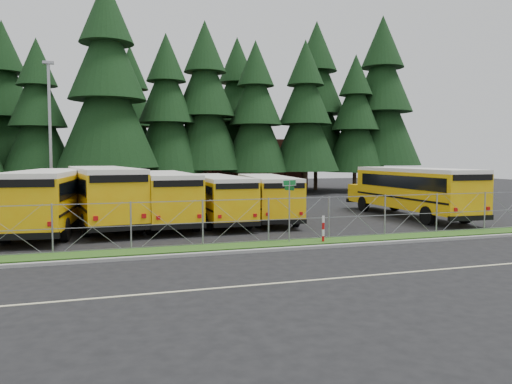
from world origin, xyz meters
TOP-DOWN VIEW (x-y plane):
  - ground at (0.00, 0.00)m, footprint 120.00×120.00m
  - curb at (0.00, -3.10)m, footprint 50.00×0.25m
  - grass_verge at (0.00, -1.70)m, footprint 50.00×1.40m
  - road_lane_line at (0.00, -8.00)m, footprint 50.00×0.12m
  - chainlink_fence at (0.00, -1.00)m, footprint 44.00×0.10m
  - brick_building at (6.00, 40.00)m, footprint 22.00×10.00m
  - bus_1 at (-10.53, 5.56)m, footprint 4.19×12.24m
  - bus_2 at (-7.97, 6.85)m, footprint 4.33×12.65m
  - bus_3 at (-4.63, 6.44)m, footprint 2.67×11.25m
  - bus_4 at (-1.73, 6.20)m, footprint 2.54×10.47m
  - bus_5 at (1.46, 6.34)m, footprint 3.82×10.49m
  - bus_east at (10.70, 4.90)m, footprint 3.16×12.01m
  - street_sign at (-0.20, -1.48)m, footprint 0.77×0.51m
  - striped_bollard at (1.26, -1.91)m, footprint 0.11×0.11m
  - light_standard at (-11.09, 14.18)m, footprint 0.70×0.35m
  - conifer_2 at (-12.99, 26.87)m, footprint 6.52×6.52m
  - conifer_3 at (-7.03, 24.88)m, footprint 8.89×8.89m
  - conifer_4 at (-1.52, 26.98)m, footprint 7.11×7.11m
  - conifer_5 at (2.44, 27.69)m, footprint 7.87×7.87m
  - conifer_6 at (7.51, 26.90)m, footprint 7.08×7.08m
  - conifer_7 at (12.79, 26.37)m, footprint 7.23×7.23m
  - conifer_8 at (18.92, 26.77)m, footprint 6.76×6.76m
  - conifer_9 at (22.88, 27.85)m, footprint 8.91×8.91m
  - conifer_10 at (-16.38, 31.39)m, footprint 7.61×7.61m
  - conifer_11 at (-4.42, 33.54)m, footprint 7.08×7.08m
  - conifer_12 at (6.91, 31.59)m, footprint 7.68×7.68m
  - conifer_13 at (16.28, 31.18)m, footprint 8.76×8.76m

SIDE VIEW (x-z plane):
  - ground at x=0.00m, z-range 0.00..0.00m
  - road_lane_line at x=0.00m, z-range 0.00..0.01m
  - grass_verge at x=0.00m, z-range 0.00..0.06m
  - curb at x=0.00m, z-range 0.00..0.12m
  - striped_bollard at x=1.26m, z-range 0.00..1.20m
  - chainlink_fence at x=0.00m, z-range 0.00..2.00m
  - bus_5 at x=1.46m, z-range 0.00..2.69m
  - bus_4 at x=-1.73m, z-range 0.00..2.74m
  - bus_3 at x=-4.63m, z-range 0.00..2.95m
  - bus_east at x=10.70m, z-range 0.00..3.13m
  - bus_1 at x=-10.53m, z-range 0.00..3.14m
  - bus_2 at x=-7.97m, z-range 0.00..3.25m
  - street_sign at x=-0.20m, z-range 0.63..3.44m
  - brick_building at x=6.00m, z-range 0.00..6.00m
  - light_standard at x=-11.09m, z-range 0.43..10.57m
  - conifer_2 at x=-12.99m, z-range 0.00..14.41m
  - conifer_8 at x=18.92m, z-range 0.00..14.95m
  - conifer_11 at x=-4.42m, z-range 0.00..15.66m
  - conifer_6 at x=7.51m, z-range 0.00..15.66m
  - conifer_4 at x=-1.52m, z-range 0.00..15.72m
  - conifer_7 at x=12.79m, z-range 0.00..15.99m
  - conifer_10 at x=-16.38m, z-range 0.00..16.83m
  - conifer_12 at x=6.91m, z-range 0.00..16.97m
  - conifer_5 at x=2.44m, z-range 0.00..17.42m
  - conifer_13 at x=16.28m, z-range 0.00..19.38m
  - conifer_3 at x=-7.03m, z-range 0.00..19.67m
  - conifer_9 at x=22.88m, z-range 0.00..19.70m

